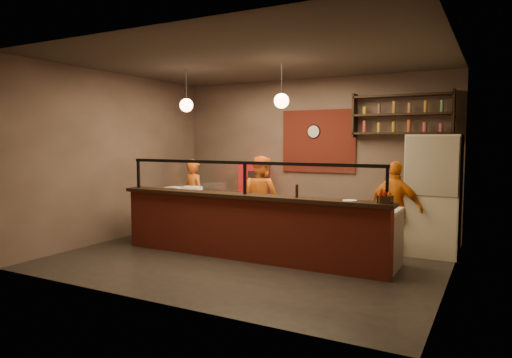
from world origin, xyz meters
The scene contains 29 objects.
floor centered at (0.00, 0.00, 0.00)m, with size 6.00×6.00×0.00m, color black.
ceiling centered at (0.00, 0.00, 3.20)m, with size 6.00×6.00×0.00m, color #3B352D.
wall_back centered at (0.00, 2.50, 1.60)m, with size 6.00×6.00×0.00m, color #6B584E.
wall_left centered at (-3.00, 0.00, 1.60)m, with size 5.00×5.00×0.00m, color #6B584E.
wall_right centered at (3.00, 0.00, 1.60)m, with size 5.00×5.00×0.00m, color #6B584E.
wall_front centered at (0.00, -2.50, 1.60)m, with size 6.00×6.00×0.00m, color #6B584E.
brick_patch centered at (0.20, 2.47, 1.90)m, with size 1.60×0.04×1.30m, color maroon.
service_counter centered at (0.00, -0.30, 0.50)m, with size 4.60×0.25×1.00m, color maroon.
counter_ledge centered at (0.00, -0.30, 1.03)m, with size 4.70×0.37×0.06m, color black.
worktop_cabinet centered at (0.00, 0.20, 0.42)m, with size 4.60×0.75×0.85m, color gray.
worktop centered at (0.00, 0.20, 0.88)m, with size 4.60×0.75×0.05m, color beige.
sneeze_guard centered at (0.00, -0.30, 1.37)m, with size 4.50×0.05×0.52m.
wall_shelving centered at (1.90, 2.32, 2.40)m, with size 1.84×0.28×0.85m.
wall_clock centered at (0.10, 2.46, 2.10)m, with size 0.30×0.30×0.04m, color black.
pendant_left centered at (-1.50, 0.20, 2.55)m, with size 0.24×0.24×0.77m.
pendant_right centered at (0.40, 0.20, 2.55)m, with size 0.24×0.24×0.77m.
cook_left centered at (-2.05, 1.17, 0.76)m, with size 0.56×0.36×1.52m, color orange.
cook_mid centered at (-0.44, 1.12, 0.81)m, with size 0.79×0.61×1.62m, color orange.
cook_right centered at (2.05, 1.15, 0.79)m, with size 0.92×0.38×1.57m, color orange.
fridge centered at (2.60, 1.50, 1.00)m, with size 0.84×0.78×2.01m, color beige.
red_cooler centered at (-1.15, 2.15, 0.71)m, with size 0.61×0.56×1.43m, color red.
pizza_dough centered at (-0.45, 0.21, 0.91)m, with size 0.46×0.46×0.01m, color white.
prep_tub_a centered at (-1.74, 0.15, 0.98)m, with size 0.30×0.24×0.15m, color white.
prep_tub_b centered at (-1.45, 0.26, 0.98)m, with size 0.33×0.26×0.16m, color white.
prep_tub_c centered at (-2.04, -0.04, 0.97)m, with size 0.26×0.21×0.13m, color silver.
rolling_pin centered at (-1.59, 0.30, 0.93)m, with size 0.06×0.06×0.35m, color yellow.
condiment_caddy centered at (2.20, -0.32, 1.11)m, with size 0.19×0.15×0.10m, color black.
pepper_mill centered at (0.90, -0.32, 1.16)m, with size 0.04×0.04×0.20m, color black.
small_plate centered at (1.72, -0.34, 1.07)m, with size 0.20×0.20×0.01m, color silver.
Camera 1 is at (3.54, -6.56, 1.90)m, focal length 32.00 mm.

